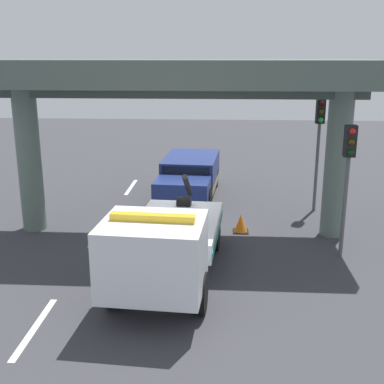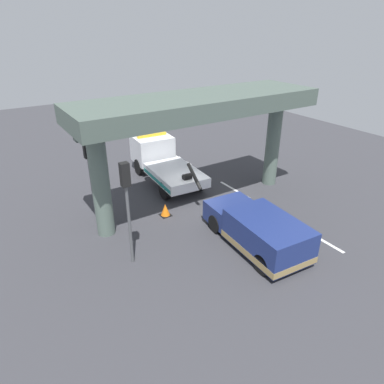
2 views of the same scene
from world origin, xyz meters
name	(u,v)px [view 2 (image 2 of 2)]	position (x,y,z in m)	size (l,w,h in m)	color
ground_plane	(195,202)	(0.00, 0.00, -0.05)	(60.00, 40.00, 0.10)	#38383D
lane_stripe_west	(319,238)	(-6.00, -2.75, 0.00)	(2.60, 0.16, 0.01)	silver
lane_stripe_mid	(234,190)	(0.00, -2.75, 0.00)	(2.60, 0.16, 0.01)	silver
lane_stripe_east	(181,159)	(6.00, -2.75, 0.00)	(2.60, 0.16, 0.01)	silver
tow_truck_white	(162,160)	(3.81, -0.05, 1.20)	(7.32, 2.80, 2.46)	white
towed_van_green	(258,231)	(-4.92, 0.00, 0.78)	(5.34, 2.53, 1.58)	navy
overpass_structure	(199,113)	(-0.35, 0.00, 4.88)	(3.60, 12.22, 5.72)	#596B60
traffic_light_near	(126,192)	(-2.98, 4.98, 3.13)	(0.39, 0.32, 4.29)	#515456
traffic_light_far	(88,161)	(1.52, 4.98, 2.90)	(0.39, 0.32, 3.96)	#515456
traffic_cone_orange	(165,210)	(-0.43, 2.06, 0.30)	(0.53, 0.53, 0.63)	orange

